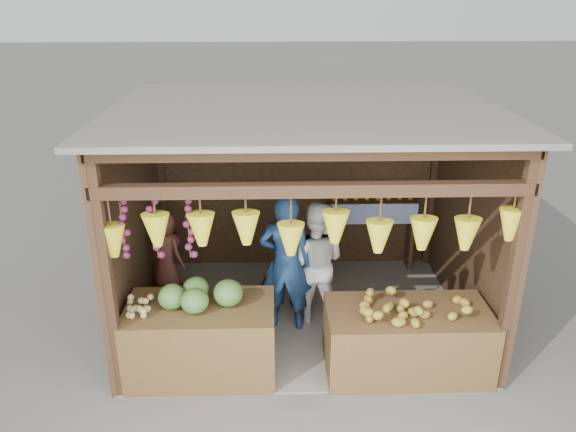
# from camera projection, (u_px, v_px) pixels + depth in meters

# --- Properties ---
(ground) EXTENTS (80.00, 80.00, 0.00)m
(ground) POSITION_uv_depth(u_px,v_px,m) (303.00, 315.00, 7.15)
(ground) COLOR #514F49
(ground) RESTS_ON ground
(stall_structure) EXTENTS (4.30, 3.30, 2.66)m
(stall_structure) POSITION_uv_depth(u_px,v_px,m) (302.00, 193.00, 6.49)
(stall_structure) COLOR slate
(stall_structure) RESTS_ON ground
(back_shelf) EXTENTS (1.25, 0.32, 1.32)m
(back_shelf) POSITION_uv_depth(u_px,v_px,m) (372.00, 213.00, 8.04)
(back_shelf) COLOR #382314
(back_shelf) RESTS_ON ground
(counter_left) EXTENTS (1.55, 0.85, 0.80)m
(counter_left) POSITION_uv_depth(u_px,v_px,m) (202.00, 339.00, 5.98)
(counter_left) COLOR #463017
(counter_left) RESTS_ON ground
(counter_right) EXTENTS (1.73, 0.85, 0.73)m
(counter_right) POSITION_uv_depth(u_px,v_px,m) (406.00, 340.00, 6.02)
(counter_right) COLOR #463017
(counter_right) RESTS_ON ground
(stool) EXTENTS (0.32, 0.32, 0.30)m
(stool) POSITION_uv_depth(u_px,v_px,m) (170.00, 299.00, 7.23)
(stool) COLOR black
(stool) RESTS_ON ground
(man_standing) EXTENTS (0.69, 0.52, 1.73)m
(man_standing) POSITION_uv_depth(u_px,v_px,m) (286.00, 263.00, 6.60)
(man_standing) COLOR navy
(man_standing) RESTS_ON ground
(woman_standing) EXTENTS (0.87, 0.74, 1.56)m
(woman_standing) POSITION_uv_depth(u_px,v_px,m) (315.00, 263.00, 6.80)
(woman_standing) COLOR silver
(woman_standing) RESTS_ON ground
(vendor_seated) EXTENTS (0.61, 0.58, 1.06)m
(vendor_seated) POSITION_uv_depth(u_px,v_px,m) (166.00, 252.00, 6.98)
(vendor_seated) COLOR #532921
(vendor_seated) RESTS_ON stool
(melon_pile) EXTENTS (1.00, 0.50, 0.32)m
(melon_pile) POSITION_uv_depth(u_px,v_px,m) (199.00, 292.00, 5.78)
(melon_pile) COLOR #194913
(melon_pile) RESTS_ON counter_left
(tanfruit_pile) EXTENTS (0.34, 0.40, 0.13)m
(tanfruit_pile) POSITION_uv_depth(u_px,v_px,m) (138.00, 306.00, 5.70)
(tanfruit_pile) COLOR tan
(tanfruit_pile) RESTS_ON counter_left
(mango_pile) EXTENTS (1.40, 0.64, 0.22)m
(mango_pile) POSITION_uv_depth(u_px,v_px,m) (420.00, 304.00, 5.80)
(mango_pile) COLOR #AB5816
(mango_pile) RESTS_ON counter_right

